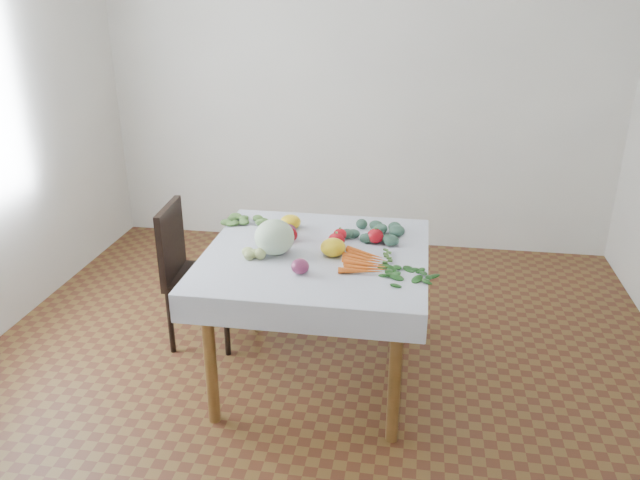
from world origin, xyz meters
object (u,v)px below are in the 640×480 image
object	(u,v)px
carrot_bunch	(366,262)
cabbage	(274,237)
table	(316,270)
chair	(189,265)
heirloom_back	(291,222)

from	to	relation	value
carrot_bunch	cabbage	bearing A→B (deg)	172.08
table	chair	bearing A→B (deg)	160.09
cabbage	heirloom_back	size ratio (longest dim) A/B	1.75
chair	heirloom_back	size ratio (longest dim) A/B	7.47
cabbage	heirloom_back	distance (m)	0.35
chair	heirloom_back	world-z (taller)	chair
chair	carrot_bunch	distance (m)	1.18
heirloom_back	carrot_bunch	bearing A→B (deg)	-42.22
table	cabbage	distance (m)	0.28
cabbage	carrot_bunch	distance (m)	0.48
cabbage	heirloom_back	bearing A→B (deg)	88.67
chair	carrot_bunch	bearing A→B (deg)	-20.85
table	cabbage	world-z (taller)	cabbage
table	cabbage	bearing A→B (deg)	-165.78
chair	heirloom_back	distance (m)	0.68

